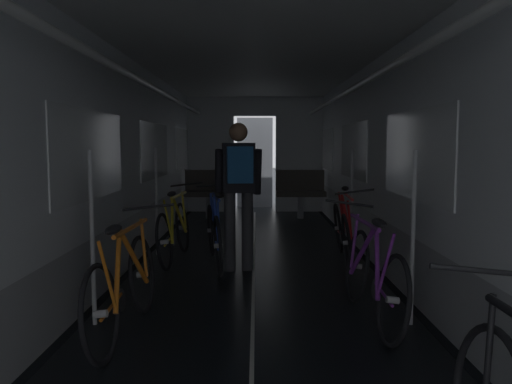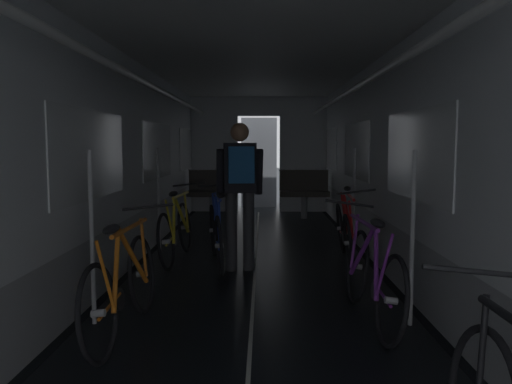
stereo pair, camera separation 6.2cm
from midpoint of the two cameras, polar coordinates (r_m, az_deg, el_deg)
The scene contains 9 objects.
train_car_shell at distance 5.47m, azimuth 0.17°, elevation 8.04°, with size 3.14×12.34×2.57m.
bench_seat_far_left at distance 10.02m, azimuth -4.73°, elevation 0.33°, with size 0.98×0.51×0.95m.
bench_seat_far_right at distance 10.01m, azimuth 5.58°, elevation 0.31°, with size 0.98×0.51×0.95m.
bicycle_orange at distance 4.02m, azimuth -14.25°, elevation -10.10°, with size 0.44×1.69×0.95m.
bicycle_red at distance 6.36m, azimuth 10.20°, elevation -4.33°, with size 0.44×1.69×0.95m.
bicycle_purple at distance 4.28m, azimuth 13.25°, elevation -9.15°, with size 0.44×1.69×0.96m.
bicycle_yellow at distance 6.39m, azimuth -8.65°, elevation -4.26°, with size 0.44×1.69×0.95m.
person_cyclist_aisle at distance 5.73m, azimuth -1.49°, elevation 1.09°, with size 0.55×0.42×1.69m.
bicycle_blue_in_aisle at distance 6.10m, azimuth -4.21°, elevation -4.65°, with size 0.44×1.68×0.94m.
Camera 2 is at (0.09, -1.86, 1.44)m, focal length 35.62 mm.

